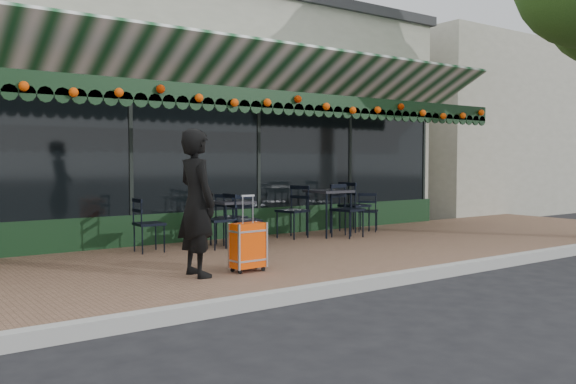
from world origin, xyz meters
TOP-DOWN VIEW (x-y plane):
  - ground at (0.00, 0.00)m, footprint 80.00×80.00m
  - sidewalk at (0.00, 2.00)m, footprint 18.00×4.00m
  - curb at (0.00, -0.08)m, footprint 18.00×0.16m
  - restaurant_building at (0.00, 7.84)m, footprint 12.00×9.60m
  - neighbor_building_right at (13.00, 8.00)m, footprint 12.00×8.00m
  - woman at (-1.31, 1.15)m, footprint 0.42×0.64m
  - suitcase at (-0.67, 1.05)m, footprint 0.42×0.24m
  - cafe_table_a at (2.39, 3.18)m, footprint 0.67×0.67m
  - cafe_table_b at (0.32, 3.11)m, footprint 0.58×0.58m
  - chair_a_left at (1.69, 3.32)m, footprint 0.57×0.57m
  - chair_a_right at (3.26, 3.44)m, footprint 0.54×0.54m
  - chair_a_front at (2.54, 2.83)m, footprint 0.57×0.57m
  - chair_a_extra at (3.47, 3.28)m, footprint 0.54×0.54m
  - chair_b_left at (0.03, 2.99)m, footprint 0.44×0.44m
  - chair_b_right at (0.44, 3.32)m, footprint 0.56×0.56m
  - chair_b_front at (0.42, 2.81)m, footprint 0.50×0.50m
  - chair_solo at (-1.01, 3.26)m, footprint 0.43×0.43m

SIDE VIEW (x-z plane):
  - ground at x=0.00m, z-range 0.00..0.00m
  - sidewalk at x=0.00m, z-range 0.00..0.15m
  - curb at x=0.00m, z-range 0.00..0.15m
  - suitcase at x=-0.67m, z-range 0.00..0.93m
  - chair_a_extra at x=3.47m, z-range 0.15..0.91m
  - chair_solo at x=-1.01m, z-range 0.15..0.97m
  - chair_b_front at x=0.42m, z-range 0.15..0.98m
  - chair_b_right at x=0.44m, z-range 0.15..0.99m
  - chair_b_left at x=0.03m, z-range 0.15..1.01m
  - chair_a_left at x=1.69m, z-range 0.15..1.09m
  - chair_a_front at x=2.54m, z-range 0.15..1.11m
  - chair_a_right at x=3.26m, z-range 0.15..1.12m
  - cafe_table_b at x=0.32m, z-range 0.44..1.16m
  - cafe_table_a at x=2.39m, z-range 0.48..1.31m
  - woman at x=-1.31m, z-range 0.15..1.89m
  - restaurant_building at x=0.00m, z-range 0.02..4.52m
  - neighbor_building_right at x=13.00m, z-range 0.00..4.80m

